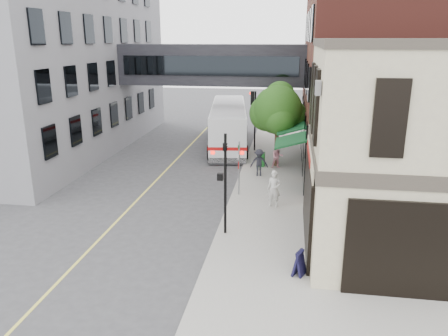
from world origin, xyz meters
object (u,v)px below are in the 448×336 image
(newspaper_box, at_px, (261,159))
(pedestrian_b, at_px, (277,156))
(bus, at_px, (228,123))
(sandwich_board, at_px, (299,263))
(pedestrian_a, at_px, (274,189))
(pedestrian_c, at_px, (259,163))

(newspaper_box, bearing_deg, pedestrian_b, -8.27)
(pedestrian_b, height_order, newspaper_box, pedestrian_b)
(bus, xyz_separation_m, pedestrian_b, (4.20, -6.43, -0.88))
(bus, xyz_separation_m, sandwich_board, (5.51, -20.04, -1.20))
(pedestrian_a, distance_m, pedestrian_b, 6.93)
(pedestrian_c, bearing_deg, pedestrian_b, 53.60)
(pedestrian_b, distance_m, sandwich_board, 13.67)
(pedestrian_a, bearing_deg, newspaper_box, 105.65)
(pedestrian_b, height_order, pedestrian_c, pedestrian_c)
(sandwich_board, bearing_deg, newspaper_box, 123.41)
(pedestrian_b, bearing_deg, sandwich_board, -95.89)
(pedestrian_c, bearing_deg, pedestrian_a, -84.11)
(pedestrian_a, distance_m, newspaper_box, 7.27)
(bus, relative_size, pedestrian_b, 7.78)
(bus, height_order, pedestrian_c, bus)
(pedestrian_c, height_order, newspaper_box, pedestrian_c)
(pedestrian_c, xyz_separation_m, sandwich_board, (2.37, -11.74, -0.38))
(newspaper_box, distance_m, sandwich_board, 14.04)
(pedestrian_b, bearing_deg, newspaper_box, 156.68)
(bus, height_order, sandwich_board, bus)
(pedestrian_b, xyz_separation_m, pedestrian_c, (-1.06, -1.87, 0.06))
(bus, bearing_deg, sandwich_board, -74.62)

